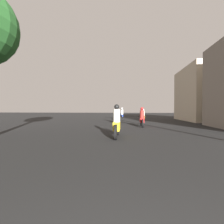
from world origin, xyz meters
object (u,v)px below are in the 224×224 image
at_px(motorcycle_yellow, 117,124).
at_px(building_right_far, 209,94).
at_px(motorcycle_white, 117,117).
at_px(motorcycle_blue, 122,114).
at_px(motorcycle_red, 142,119).
at_px(motorcycle_orange, 143,116).

height_order(motorcycle_yellow, building_right_far, building_right_far).
bearing_deg(motorcycle_white, motorcycle_blue, 80.54).
height_order(motorcycle_yellow, motorcycle_white, motorcycle_yellow).
relative_size(motorcycle_yellow, motorcycle_red, 0.99).
height_order(motorcycle_red, motorcycle_blue, motorcycle_blue).
xyz_separation_m(motorcycle_white, motorcycle_orange, (2.88, 2.85, -0.02)).
xyz_separation_m(motorcycle_red, building_right_far, (8.39, 6.89, 2.53)).
relative_size(motorcycle_yellow, motorcycle_orange, 1.01).
xyz_separation_m(motorcycle_orange, building_right_far, (7.70, 1.01, 2.56)).
relative_size(motorcycle_white, motorcycle_orange, 0.96).
relative_size(motorcycle_yellow, motorcycle_white, 1.05).
bearing_deg(motorcycle_blue, motorcycle_red, -86.33).
bearing_deg(motorcycle_blue, motorcycle_white, -101.94).
distance_m(motorcycle_orange, motorcycle_blue, 3.73).
distance_m(motorcycle_yellow, motorcycle_red, 4.98).
distance_m(motorcycle_red, motorcycle_orange, 5.92).
height_order(motorcycle_yellow, motorcycle_red, motorcycle_yellow).
bearing_deg(motorcycle_blue, motorcycle_yellow, -97.59).
xyz_separation_m(motorcycle_blue, building_right_far, (10.28, -1.69, 2.49)).
xyz_separation_m(motorcycle_yellow, motorcycle_blue, (-0.27, 13.29, 0.01)).
bearing_deg(motorcycle_red, motorcycle_white, 135.41).
bearing_deg(motorcycle_red, motorcycle_yellow, -99.45).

